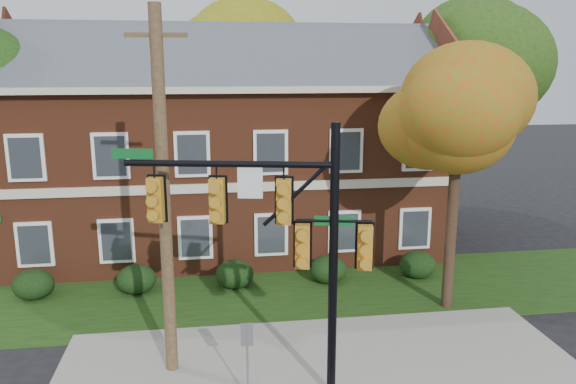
{
  "coord_description": "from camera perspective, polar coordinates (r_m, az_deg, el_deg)",
  "views": [
    {
      "loc": [
        -2.83,
        -12.73,
        7.95
      ],
      "look_at": [
        -0.56,
        3.0,
        4.38
      ],
      "focal_mm": 35.0,
      "sensor_mm": 36.0,
      "label": 1
    }
  ],
  "objects": [
    {
      "name": "ground",
      "position": [
        15.27,
        3.89,
        -18.75
      ],
      "size": [
        120.0,
        120.0,
        0.0
      ],
      "primitive_type": "plane",
      "color": "black",
      "rests_on": "ground"
    },
    {
      "name": "sidewalk",
      "position": [
        16.09,
        3.12,
        -16.81
      ],
      "size": [
        14.0,
        5.0,
        0.08
      ],
      "primitive_type": "cube",
      "color": "gray",
      "rests_on": "ground"
    },
    {
      "name": "grass_strip",
      "position": [
        20.53,
        0.35,
        -10.07
      ],
      "size": [
        30.0,
        6.0,
        0.04
      ],
      "primitive_type": "cube",
      "color": "#193811",
      "rests_on": "ground"
    },
    {
      "name": "apartment_building",
      "position": [
        24.87,
        -6.28,
        5.73
      ],
      "size": [
        18.8,
        8.8,
        9.74
      ],
      "color": "brown",
      "rests_on": "ground"
    },
    {
      "name": "hedge_far_left",
      "position": [
        21.7,
        -24.46,
        -8.56
      ],
      "size": [
        1.4,
        1.26,
        1.05
      ],
      "primitive_type": "ellipsoid",
      "color": "black",
      "rests_on": "ground"
    },
    {
      "name": "hedge_left",
      "position": [
        20.97,
        -15.15,
        -8.55
      ],
      "size": [
        1.4,
        1.26,
        1.05
      ],
      "primitive_type": "ellipsoid",
      "color": "black",
      "rests_on": "ground"
    },
    {
      "name": "hedge_center",
      "position": [
        20.82,
        -5.45,
        -8.31
      ],
      "size": [
        1.4,
        1.26,
        1.05
      ],
      "primitive_type": "ellipsoid",
      "color": "black",
      "rests_on": "ground"
    },
    {
      "name": "hedge_right",
      "position": [
        21.24,
        4.11,
        -7.85
      ],
      "size": [
        1.4,
        1.26,
        1.05
      ],
      "primitive_type": "ellipsoid",
      "color": "black",
      "rests_on": "ground"
    },
    {
      "name": "hedge_far_right",
      "position": [
        22.22,
        13.03,
        -7.21
      ],
      "size": [
        1.4,
        1.26,
        1.05
      ],
      "primitive_type": "ellipsoid",
      "color": "black",
      "rests_on": "ground"
    },
    {
      "name": "tree_near_right",
      "position": [
        18.49,
        17.81,
        8.08
      ],
      "size": [
        4.5,
        4.25,
        8.58
      ],
      "color": "black",
      "rests_on": "ground"
    },
    {
      "name": "tree_right_rear",
      "position": [
        28.28,
        17.64,
        12.41
      ],
      "size": [
        6.3,
        5.95,
        10.62
      ],
      "color": "black",
      "rests_on": "ground"
    },
    {
      "name": "tree_far_rear",
      "position": [
        32.61,
        -4.53,
        14.17
      ],
      "size": [
        6.84,
        6.46,
        11.52
      ],
      "color": "black",
      "rests_on": "ground"
    },
    {
      "name": "traffic_signal",
      "position": [
        13.04,
        -0.67,
        -4.12
      ],
      "size": [
        5.95,
        1.39,
        6.75
      ],
      "rotation": [
        0.0,
        0.0,
        -0.21
      ],
      "color": "gray",
      "rests_on": "ground"
    },
    {
      "name": "utility_pole",
      "position": [
        14.29,
        -12.49,
        -0.52
      ],
      "size": [
        1.47,
        0.34,
        9.4
      ],
      "rotation": [
        0.0,
        0.0,
        -0.07
      ],
      "color": "#452F20",
      "rests_on": "ground"
    },
    {
      "name": "sign_post",
      "position": [
        13.86,
        -4.17,
        -15.62
      ],
      "size": [
        0.3,
        0.06,
        2.05
      ],
      "rotation": [
        0.0,
        0.0,
        0.01
      ],
      "color": "slate",
      "rests_on": "ground"
    }
  ]
}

